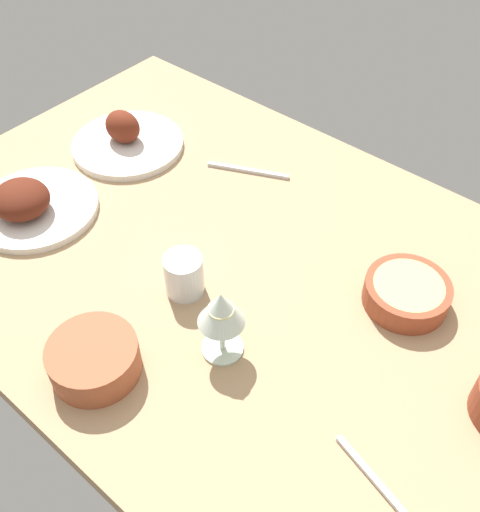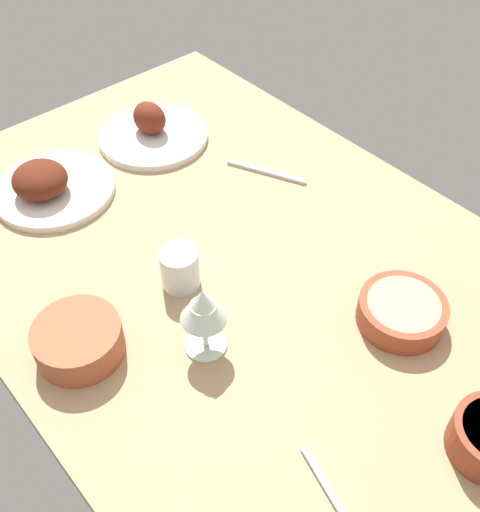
# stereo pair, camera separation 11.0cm
# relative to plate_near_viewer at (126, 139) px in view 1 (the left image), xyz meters

# --- Properties ---
(dining_table) EXTENTS (1.40, 0.90, 0.04)m
(dining_table) POSITION_rel_plate_near_viewer_xyz_m (-0.44, 0.11, -0.04)
(dining_table) COLOR tan
(dining_table) RESTS_ON ground
(plate_near_viewer) EXTENTS (0.25, 0.25, 0.09)m
(plate_near_viewer) POSITION_rel_plate_near_viewer_xyz_m (0.00, 0.00, 0.00)
(plate_near_viewer) COLOR silver
(plate_near_viewer) RESTS_ON dining_table
(plate_far_side) EXTENTS (0.25, 0.25, 0.08)m
(plate_far_side) POSITION_rel_plate_near_viewer_xyz_m (-0.02, 0.28, 0.01)
(plate_far_side) COLOR silver
(plate_far_side) RESTS_ON dining_table
(bowl_soup) EXTENTS (0.14, 0.14, 0.06)m
(bowl_soup) POSITION_rel_plate_near_viewer_xyz_m (-0.41, 0.44, 0.01)
(bowl_soup) COLOR #A35133
(bowl_soup) RESTS_ON dining_table
(bowl_pasta) EXTENTS (0.15, 0.15, 0.05)m
(bowl_pasta) POSITION_rel_plate_near_viewer_xyz_m (-0.72, -0.00, 0.01)
(bowl_pasta) COLOR brown
(bowl_pasta) RESTS_ON dining_table
(wine_glass) EXTENTS (0.08, 0.08, 0.14)m
(wine_glass) POSITION_rel_plate_near_viewer_xyz_m (-0.54, 0.28, 0.08)
(wine_glass) COLOR silver
(wine_glass) RESTS_ON dining_table
(water_tumbler) EXTENTS (0.07, 0.07, 0.08)m
(water_tumbler) POSITION_rel_plate_near_viewer_xyz_m (-0.40, 0.23, 0.02)
(water_tumbler) COLOR silver
(water_tumbler) RESTS_ON dining_table
(fork_loose) EXTENTS (0.17, 0.09, 0.01)m
(fork_loose) POSITION_rel_plate_near_viewer_xyz_m (-0.27, -0.11, -0.02)
(fork_loose) COLOR silver
(fork_loose) RESTS_ON dining_table
(spoon_loose) EXTENTS (0.17, 0.05, 0.01)m
(spoon_loose) POSITION_rel_plate_near_viewer_xyz_m (-0.86, 0.31, -0.02)
(spoon_loose) COLOR silver
(spoon_loose) RESTS_ON dining_table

